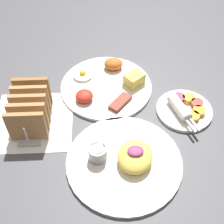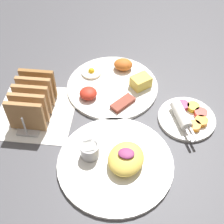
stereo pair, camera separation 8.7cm
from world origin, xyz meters
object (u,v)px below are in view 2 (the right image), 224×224
at_px(plate_breakfast, 113,84).
at_px(plate_condiments, 187,117).
at_px(toast_rack, 33,100).
at_px(plate_foreground, 116,161).

height_order(plate_breakfast, plate_condiments, plate_breakfast).
bearing_deg(plate_condiments, toast_rack, -177.64).
height_order(plate_condiments, toast_rack, toast_rack).
bearing_deg(plate_breakfast, toast_rack, -148.41).
bearing_deg(plate_foreground, plate_condiments, 41.97).
distance_m(plate_breakfast, plate_foreground, 0.28).
height_order(plate_condiments, plate_foreground, plate_foreground).
bearing_deg(toast_rack, plate_foreground, -30.86).
xyz_separation_m(plate_condiments, toast_rack, (-0.43, -0.02, 0.04)).
relative_size(plate_foreground, toast_rack, 1.63).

